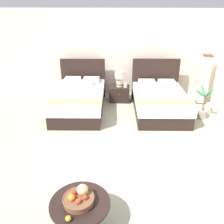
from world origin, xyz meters
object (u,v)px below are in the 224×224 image
Objects in this scene: loose_apple at (68,219)px; nightstand at (119,94)px; bed_near_window at (79,99)px; vase at (125,85)px; floor_lamp_corner at (204,80)px; coffee_table at (80,208)px; table_lamp at (120,77)px; potted_palm at (203,109)px; bed_near_corner at (159,101)px; fruit_bowl at (79,198)px.

nightstand is at bearing 83.85° from loose_apple.
bed_near_window is 4.09m from loose_apple.
floor_lamp_corner is (2.26, 0.01, 0.18)m from vase.
vase is 0.11× the size of floor_lamp_corner.
vase is 0.19× the size of coffee_table.
coffee_table is at bearing -122.63° from floor_lamp_corner.
table_lamp reaches higher than coffee_table.
coffee_table is at bearing 72.64° from loose_apple.
potted_palm is at bearing -25.63° from table_lamp.
coffee_table is (-0.43, -4.49, 0.11)m from nightstand.
floor_lamp_corner is at bearing 11.25° from bed_near_window.
nightstand is at bearing 84.59° from coffee_table.
bed_near_window is at bearing -146.19° from nightstand.
potted_palm is at bearing -5.24° from bed_near_window.
bed_near_corner is 1.13m from potted_palm.
floor_lamp_corner reaches higher than bed_near_corner.
vase is 4.50m from coffee_table.
bed_near_corner is 29.25× the size of loose_apple.
nightstand is 8.34× the size of loose_apple.
table_lamp is 0.28m from vase.
potted_palm is (2.00, -0.99, -0.28)m from vase.
bed_near_corner is 1.39m from table_lamp.
loose_apple is (-0.51, -4.80, -0.26)m from table_lamp.
nightstand is 0.51m from table_lamp.
floor_lamp_corner is at bearing -1.11° from table_lamp.
bed_near_corner is 13.49× the size of vase.
table_lamp is (0.00, 0.02, 0.51)m from nightstand.
fruit_bowl is 0.31m from loose_apple.
floor_lamp_corner reaches higher than vase.
nightstand is 0.75× the size of coffee_table.
floor_lamp_corner is at bearing 57.23° from fruit_bowl.
potted_palm is at bearing -15.64° from bed_near_corner.
fruit_bowl is at bearing -95.53° from nightstand.
coffee_table is 0.33m from loose_apple.
floor_lamp_corner is (2.87, 4.46, 0.20)m from fruit_bowl.
floor_lamp_corner reaches higher than loose_apple.
table_lamp is at bearing 84.50° from fruit_bowl.
table_lamp reaches higher than potted_palm.
bed_near_corner is 2.62× the size of coffee_table.
vase is (-0.92, 0.68, 0.21)m from bed_near_corner.
floor_lamp_corner is (1.33, 0.70, 0.40)m from bed_near_corner.
bed_near_window reaches higher than potted_palm.
potted_palm is (1.08, -0.30, -0.06)m from bed_near_corner.
table_lamp is at bearing 83.88° from loose_apple.
bed_near_window reaches higher than fruit_bowl.
bed_near_corner is 1.56m from floor_lamp_corner.
fruit_bowl is 5.80× the size of loose_apple.
nightstand is at bearing 33.81° from bed_near_window.
vase is 4.48m from fruit_bowl.
loose_apple is (0.57, -4.05, 0.16)m from bed_near_window.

